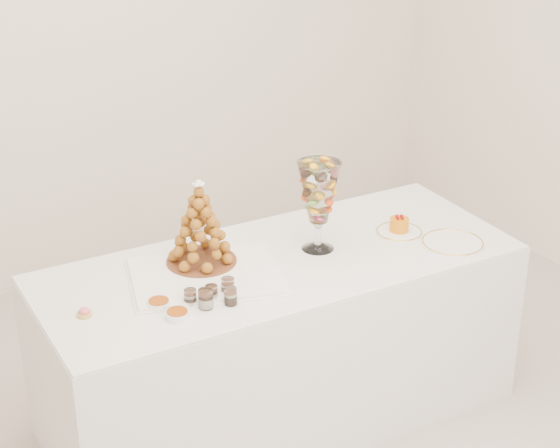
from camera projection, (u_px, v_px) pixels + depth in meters
room_walls at (291, 27)px, 3.04m from camera, size 4.54×4.04×2.82m
buffet_table at (279, 340)px, 3.95m from camera, size 2.02×0.91×0.75m
lace_tray at (205, 276)px, 3.65m from camera, size 0.67×0.58×0.02m
macaron_vase at (319, 193)px, 3.78m from camera, size 0.18×0.18×0.38m
cake_plate at (399, 232)px, 4.02m from camera, size 0.20×0.20×0.01m
spare_plate at (453, 243)px, 3.92m from camera, size 0.27×0.27×0.01m
pink_tart at (84, 313)px, 3.39m from camera, size 0.06×0.06×0.03m
verrine_a at (190, 297)px, 3.45m from camera, size 0.05×0.05×0.06m
verrine_b at (211, 293)px, 3.48m from camera, size 0.06×0.06×0.06m
verrine_c at (228, 287)px, 3.52m from camera, size 0.06×0.06×0.07m
verrine_d at (206, 299)px, 3.43m from camera, size 0.06×0.06×0.07m
verrine_e at (231, 296)px, 3.46m from camera, size 0.06×0.06×0.07m
ramekin_back at (159, 304)px, 3.45m from camera, size 0.08×0.08×0.03m
ramekin_front at (177, 315)px, 3.38m from camera, size 0.09×0.09×0.03m
croquembouche at (200, 223)px, 3.67m from camera, size 0.30×0.30×0.35m
mousse_cake at (399, 224)px, 4.01m from camera, size 0.08×0.08×0.07m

